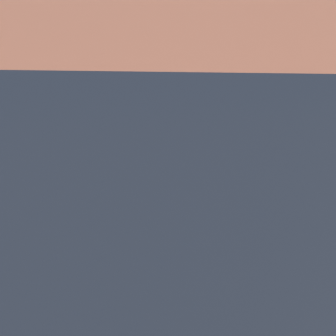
{
  "coord_description": "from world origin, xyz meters",
  "views": [
    {
      "loc": [
        -0.63,
        -1.87,
        1.74
      ],
      "look_at": [
        0.41,
        1.21,
        1.18
      ],
      "focal_mm": 50.0,
      "sensor_mm": 36.0,
      "label": 1
    }
  ],
  "objects": [
    {
      "name": "parking_meter",
      "position": [
        0.41,
        1.21,
        1.1
      ],
      "size": [
        0.23,
        0.15,
        1.37
      ],
      "color": "gray",
      "rests_on": "sidewalk"
    },
    {
      "name": "sidewalk",
      "position": [
        0.0,
        2.2,
        0.06
      ],
      "size": [
        24.0,
        2.8,
        0.13
      ],
      "color": "#9E9B96",
      "rests_on": "ground_plane"
    },
    {
      "name": "building_facade",
      "position": [
        0.0,
        4.86,
        2.33
      ],
      "size": [
        24.0,
        0.3,
        4.66
      ],
      "color": "#935642",
      "rests_on": "ground_plane"
    }
  ]
}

